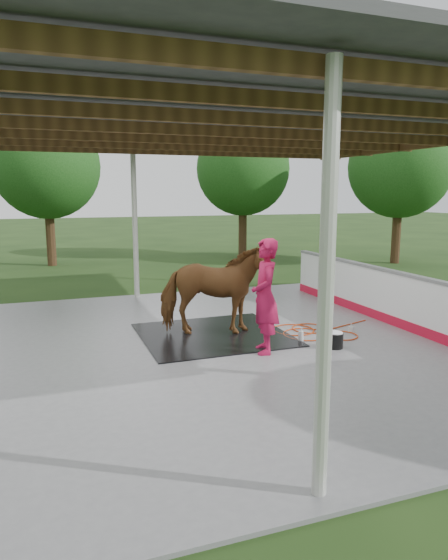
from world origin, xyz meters
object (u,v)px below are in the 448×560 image
object	(u,v)px
horse	(214,290)
wash_bucket	(334,340)
dasher_board	(396,300)
handler	(265,296)

from	to	relation	value
horse	wash_bucket	world-z (taller)	horse
dasher_board	wash_bucket	distance (m)	2.29
dasher_board	handler	xyz separation A→B (m)	(-3.34, -0.72, 0.46)
dasher_board	handler	distance (m)	3.44
dasher_board	horse	bearing A→B (deg)	171.41
horse	handler	distance (m)	1.39
handler	wash_bucket	bearing A→B (deg)	94.09
horse	wash_bucket	size ratio (longest dim) A/B	6.70
horse	wash_bucket	distance (m)	2.46
dasher_board	wash_bucket	bearing A→B (deg)	-155.59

